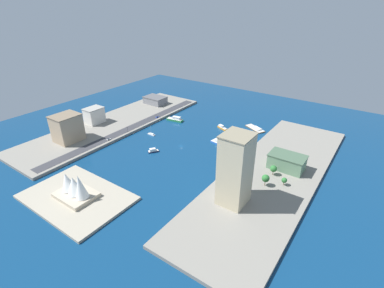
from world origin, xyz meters
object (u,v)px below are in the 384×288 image
at_px(hatchback_blue, 157,117).
at_px(hotel_broad_white, 94,115).
at_px(barge_flat_brown, 255,128).
at_px(van_white, 109,139).
at_px(apartment_midrise_tan, 67,128).
at_px(terminal_long_green, 287,162).
at_px(traffic_light_waterfront, 127,129).
at_px(water_taxi_orange, 222,128).
at_px(catamaran_blue, 219,141).
at_px(warehouse_low_gray, 155,100).
at_px(opera_landmark, 75,188).
at_px(sailboat_small_white, 151,134).
at_px(office_block_beige, 235,170).
at_px(ferry_green_doubledeck, 175,119).
at_px(patrol_launch_navy, 153,151).

bearing_deg(hatchback_blue, hotel_broad_white, 47.70).
relative_size(barge_flat_brown, van_white, 5.96).
bearing_deg(apartment_midrise_tan, hotel_broad_white, -69.70).
distance_m(terminal_long_green, traffic_light_waterfront, 169.07).
bearing_deg(water_taxi_orange, catamaran_blue, 113.87).
height_order(warehouse_low_gray, opera_landmark, opera_landmark).
height_order(sailboat_small_white, office_block_beige, office_block_beige).
height_order(office_block_beige, apartment_midrise_tan, office_block_beige).
relative_size(ferry_green_doubledeck, van_white, 5.03).
bearing_deg(opera_landmark, barge_flat_brown, -106.32).
relative_size(ferry_green_doubledeck, apartment_midrise_tan, 0.82).
bearing_deg(van_white, office_block_beige, 174.15).
height_order(ferry_green_doubledeck, terminal_long_green, terminal_long_green).
bearing_deg(traffic_light_waterfront, terminal_long_green, -170.94).
distance_m(patrol_launch_navy, hatchback_blue, 84.10).
bearing_deg(water_taxi_orange, traffic_light_waterfront, 43.82).
bearing_deg(office_block_beige, barge_flat_brown, -72.83).
bearing_deg(ferry_green_doubledeck, barge_flat_brown, -160.10).
relative_size(ferry_green_doubledeck, barge_flat_brown, 0.84).
height_order(water_taxi_orange, apartment_midrise_tan, apartment_midrise_tan).
xyz_separation_m(catamaran_blue, barge_flat_brown, (-17.28, -53.77, -0.35)).
bearing_deg(apartment_midrise_tan, barge_flat_brown, -135.35).
relative_size(office_block_beige, terminal_long_green, 1.77).
distance_m(patrol_launch_navy, van_white, 53.04).
distance_m(sailboat_small_white, hatchback_blue, 45.05).
bearing_deg(traffic_light_waterfront, van_white, 84.41).
distance_m(apartment_midrise_tan, terminal_long_green, 215.61).
distance_m(catamaran_blue, traffic_light_waterfront, 100.45).
distance_m(ferry_green_doubledeck, van_white, 88.32).
bearing_deg(sailboat_small_white, warehouse_low_gray, -51.10).
bearing_deg(water_taxi_orange, hatchback_blue, 15.30).
bearing_deg(apartment_midrise_tan, water_taxi_orange, -132.61).
bearing_deg(office_block_beige, patrol_launch_navy, -14.59).
relative_size(patrol_launch_navy, hotel_broad_white, 0.51).
bearing_deg(sailboat_small_white, office_block_beige, 157.13).
xyz_separation_m(traffic_light_waterfront, opera_landmark, (-51.66, 101.36, 2.86)).
bearing_deg(opera_landmark, hatchback_blue, -70.51).
xyz_separation_m(water_taxi_orange, opera_landmark, (25.31, 175.23, 8.45)).
height_order(sailboat_small_white, warehouse_low_gray, warehouse_low_gray).
bearing_deg(patrol_launch_navy, ferry_green_doubledeck, -67.31).
height_order(catamaran_blue, van_white, van_white).
xyz_separation_m(office_block_beige, hatchback_blue, (153.20, -92.20, -25.82)).
distance_m(patrol_launch_navy, hotel_broad_white, 102.83).
relative_size(hotel_broad_white, terminal_long_green, 0.69).
height_order(water_taxi_orange, hotel_broad_white, hotel_broad_white).
height_order(hatchback_blue, traffic_light_waterfront, traffic_light_waterfront).
distance_m(catamaran_blue, hatchback_blue, 95.09).
relative_size(patrol_launch_navy, warehouse_low_gray, 0.37).
bearing_deg(terminal_long_green, patrol_launch_navy, 19.00).
height_order(sailboat_small_white, traffic_light_waterfront, sailboat_small_white).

